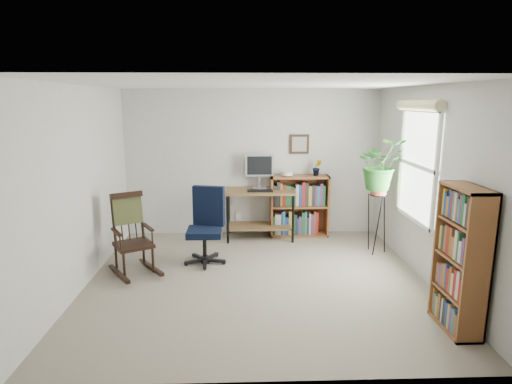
{
  "coord_description": "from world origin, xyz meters",
  "views": [
    {
      "loc": [
        -0.19,
        -5.04,
        2.21
      ],
      "look_at": [
        0.0,
        0.4,
        1.05
      ],
      "focal_mm": 30.0,
      "sensor_mm": 36.0,
      "label": 1
    }
  ],
  "objects_px": {
    "desk": "(260,214)",
    "low_bookshelf": "(299,206)",
    "office_chair": "(204,226)",
    "rocking_chair": "(133,234)",
    "tall_bookshelf": "(461,260)"
  },
  "relations": [
    {
      "from": "desk",
      "to": "low_bookshelf",
      "type": "height_order",
      "value": "low_bookshelf"
    },
    {
      "from": "desk",
      "to": "office_chair",
      "type": "height_order",
      "value": "office_chair"
    },
    {
      "from": "rocking_chair",
      "to": "low_bookshelf",
      "type": "relative_size",
      "value": 1.06
    },
    {
      "from": "rocking_chair",
      "to": "low_bookshelf",
      "type": "distance_m",
      "value": 2.82
    },
    {
      "from": "low_bookshelf",
      "to": "tall_bookshelf",
      "type": "distance_m",
      "value": 3.26
    },
    {
      "from": "office_chair",
      "to": "tall_bookshelf",
      "type": "xyz_separation_m",
      "value": [
        2.62,
        -1.83,
        0.18
      ]
    },
    {
      "from": "office_chair",
      "to": "tall_bookshelf",
      "type": "bearing_deg",
      "value": -20.69
    },
    {
      "from": "desk",
      "to": "tall_bookshelf",
      "type": "distance_m",
      "value": 3.46
    },
    {
      "from": "tall_bookshelf",
      "to": "office_chair",
      "type": "bearing_deg",
      "value": 145.13
    },
    {
      "from": "desk",
      "to": "tall_bookshelf",
      "type": "height_order",
      "value": "tall_bookshelf"
    },
    {
      "from": "low_bookshelf",
      "to": "tall_bookshelf",
      "type": "relative_size",
      "value": 0.71
    },
    {
      "from": "desk",
      "to": "rocking_chair",
      "type": "xyz_separation_m",
      "value": [
        -1.7,
        -1.43,
        0.13
      ]
    },
    {
      "from": "rocking_chair",
      "to": "tall_bookshelf",
      "type": "bearing_deg",
      "value": -53.29
    },
    {
      "from": "office_chair",
      "to": "low_bookshelf",
      "type": "relative_size",
      "value": 1.06
    },
    {
      "from": "tall_bookshelf",
      "to": "desk",
      "type": "bearing_deg",
      "value": 121.83
    }
  ]
}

